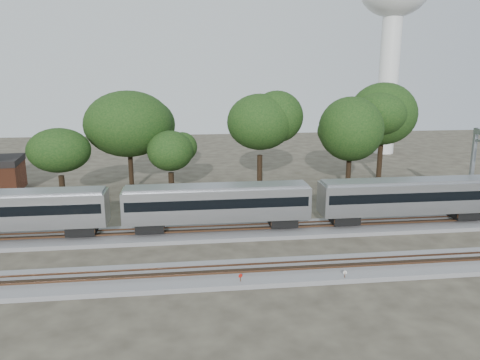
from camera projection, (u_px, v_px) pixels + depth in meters
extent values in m
plane|color=#383328|center=(206.00, 258.00, 41.40)|extent=(160.00, 160.00, 0.00)
cube|color=slate|center=(203.00, 233.00, 47.14)|extent=(160.00, 5.00, 0.40)
cube|color=brown|center=(203.00, 231.00, 46.34)|extent=(160.00, 0.08, 0.15)
cube|color=brown|center=(202.00, 226.00, 47.73)|extent=(160.00, 0.08, 0.15)
cube|color=slate|center=(209.00, 275.00, 37.49)|extent=(160.00, 5.00, 0.40)
cube|color=brown|center=(209.00, 274.00, 36.69)|extent=(160.00, 0.08, 0.15)
cube|color=brown|center=(208.00, 266.00, 38.08)|extent=(160.00, 0.08, 0.15)
cube|color=#B2B4B9|center=(7.00, 210.00, 44.22)|extent=(18.49, 3.19, 3.19)
cube|color=black|center=(7.00, 207.00, 44.15)|extent=(17.85, 3.24, 0.96)
cube|color=gray|center=(5.00, 194.00, 43.84)|extent=(18.07, 2.55, 0.37)
cube|color=black|center=(82.00, 228.00, 45.50)|extent=(2.76, 2.34, 0.96)
cube|color=#B2B4B9|center=(217.00, 203.00, 46.60)|extent=(18.49, 3.19, 3.19)
cube|color=black|center=(217.00, 200.00, 46.53)|extent=(17.85, 3.24, 0.96)
cube|color=gray|center=(217.00, 187.00, 46.22)|extent=(18.07, 2.55, 0.37)
cube|color=black|center=(150.00, 225.00, 46.29)|extent=(2.76, 2.34, 0.96)
cube|color=black|center=(283.00, 220.00, 47.89)|extent=(2.76, 2.34, 0.96)
cube|color=#B2B4B9|center=(407.00, 197.00, 48.99)|extent=(18.49, 3.19, 3.19)
cube|color=black|center=(407.00, 194.00, 48.92)|extent=(17.85, 3.24, 0.96)
cube|color=gray|center=(408.00, 181.00, 48.61)|extent=(18.07, 2.55, 0.37)
cube|color=black|center=(344.00, 218.00, 48.67)|extent=(2.76, 2.34, 0.96)
cube|color=black|center=(464.00, 213.00, 50.27)|extent=(2.76, 2.34, 0.96)
cylinder|color=#512D19|center=(240.00, 281.00, 35.96)|extent=(0.06, 0.06, 0.92)
cylinder|color=#B8150D|center=(240.00, 276.00, 35.86)|extent=(0.31, 0.16, 0.33)
cylinder|color=#512D19|center=(345.00, 277.00, 36.60)|extent=(0.06, 0.06, 0.88)
cylinder|color=silver|center=(345.00, 273.00, 36.51)|extent=(0.31, 0.03, 0.31)
cube|color=#512D19|center=(289.00, 281.00, 36.55)|extent=(0.57, 0.44, 0.30)
cylinder|color=silver|center=(388.00, 86.00, 89.86)|extent=(3.74, 3.74, 26.20)
cone|color=silver|center=(384.00, 144.00, 92.48)|extent=(5.99, 5.99, 3.74)
cube|color=gray|center=(472.00, 171.00, 53.45)|extent=(0.38, 0.38, 9.86)
cylinder|color=black|center=(63.00, 190.00, 57.39)|extent=(0.70, 0.70, 3.64)
ellipsoid|color=black|center=(59.00, 150.00, 56.24)|extent=(6.86, 6.86, 5.83)
cylinder|color=black|center=(131.00, 173.00, 63.51)|extent=(0.70, 0.70, 4.96)
ellipsoid|color=black|center=(128.00, 124.00, 61.94)|extent=(9.35, 9.35, 7.95)
cylinder|color=black|center=(171.00, 185.00, 60.41)|extent=(0.70, 0.70, 3.32)
ellipsoid|color=black|center=(170.00, 151.00, 59.36)|extent=(6.27, 6.27, 5.33)
cylinder|color=black|center=(260.00, 174.00, 62.64)|extent=(0.70, 0.70, 5.15)
ellipsoid|color=black|center=(260.00, 122.00, 61.02)|extent=(9.71, 9.71, 8.25)
cylinder|color=black|center=(348.00, 175.00, 63.26)|extent=(0.70, 0.70, 4.61)
ellipsoid|color=black|center=(351.00, 129.00, 61.80)|extent=(8.70, 8.70, 7.39)
cylinder|color=black|center=(380.00, 162.00, 70.05)|extent=(0.70, 0.70, 5.32)
ellipsoid|color=black|center=(383.00, 114.00, 68.37)|extent=(10.04, 10.04, 8.53)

